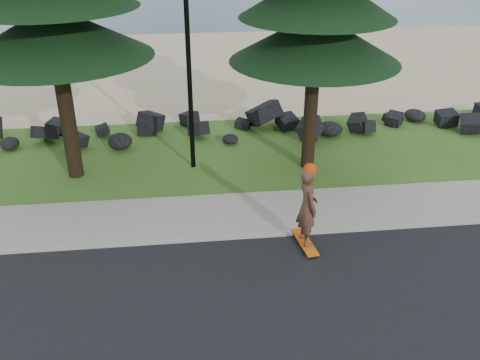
% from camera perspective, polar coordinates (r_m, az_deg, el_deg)
% --- Properties ---
extents(ground, '(160.00, 160.00, 0.00)m').
position_cam_1_polar(ground, '(13.80, -4.51, -4.35)').
color(ground, '#3D5B1C').
rests_on(ground, ground).
extents(road, '(160.00, 7.00, 0.02)m').
position_cam_1_polar(road, '(10.25, -3.36, -17.66)').
color(road, black).
rests_on(road, ground).
extents(kerb, '(160.00, 0.20, 0.10)m').
position_cam_1_polar(kerb, '(13.02, -4.35, -6.25)').
color(kerb, '#A4A093').
rests_on(kerb, ground).
extents(sidewalk, '(160.00, 2.00, 0.08)m').
position_cam_1_polar(sidewalk, '(13.95, -4.55, -3.78)').
color(sidewalk, '#A09786').
rests_on(sidewalk, ground).
extents(beach_sand, '(160.00, 15.00, 0.01)m').
position_cam_1_polar(beach_sand, '(27.21, -5.88, 11.96)').
color(beach_sand, '#CBAE87').
rests_on(beach_sand, ground).
extents(seawall_boulders, '(60.00, 2.40, 1.10)m').
position_cam_1_polar(seawall_boulders, '(18.79, -5.26, 4.68)').
color(seawall_boulders, black).
rests_on(seawall_boulders, ground).
extents(lamp_post, '(0.25, 0.14, 8.14)m').
position_cam_1_polar(lamp_post, '(15.25, -5.65, 15.57)').
color(lamp_post, black).
rests_on(lamp_post, ground).
extents(skateboarder, '(0.55, 1.19, 2.16)m').
position_cam_1_polar(skateboarder, '(12.32, 7.20, -2.83)').
color(skateboarder, '#EF5F0E').
rests_on(skateboarder, ground).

